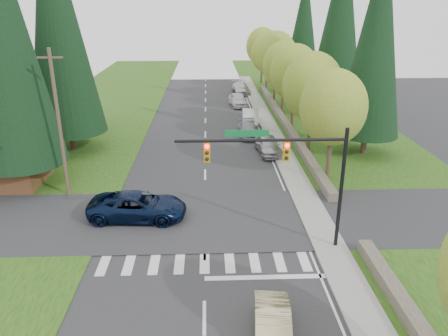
{
  "coord_description": "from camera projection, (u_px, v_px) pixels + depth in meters",
  "views": [
    {
      "loc": [
        0.26,
        -16.17,
        12.67
      ],
      "look_at": [
        1.25,
        9.58,
        2.8
      ],
      "focal_mm": 35.0,
      "sensor_mm": 36.0,
      "label": 1
    }
  ],
  "objects": [
    {
      "name": "suv_navy",
      "position": [
        138.0,
        206.0,
        26.92
      ],
      "size": [
        6.14,
        3.12,
        1.66
      ],
      "primitive_type": "imported",
      "rotation": [
        0.0,
        0.0,
        1.51
      ],
      "color": "black",
      "rests_on": "ground"
    },
    {
      "name": "parked_car_b",
      "position": [
        248.0,
        130.0,
        43.53
      ],
      "size": [
        1.91,
        4.62,
        1.33
      ],
      "primitive_type": "imported",
      "rotation": [
        0.0,
        0.0,
        0.01
      ],
      "color": "gray",
      "rests_on": "ground"
    },
    {
      "name": "decid_tree_4",
      "position": [
        276.0,
        55.0,
        56.97
      ],
      "size": [
        5.4,
        5.4,
        9.18
      ],
      "color": "#38281C",
      "rests_on": "ground"
    },
    {
      "name": "sidewalk_east",
      "position": [
        280.0,
        147.0,
        40.37
      ],
      "size": [
        1.8,
        80.0,
        0.13
      ],
      "primitive_type": "cube",
      "color": "gray",
      "rests_on": "ground"
    },
    {
      "name": "parked_car_e",
      "position": [
        241.0,
        88.0,
        63.71
      ],
      "size": [
        2.62,
        5.61,
        1.59
      ],
      "primitive_type": "imported",
      "rotation": [
        0.0,
        0.0,
        0.07
      ],
      "color": "silver",
      "rests_on": "ground"
    },
    {
      "name": "utility_pole",
      "position": [
        59.0,
        124.0,
        28.63
      ],
      "size": [
        1.6,
        0.24,
        10.0
      ],
      "color": "#473828",
      "rests_on": "ground"
    },
    {
      "name": "sedan_champagne",
      "position": [
        273.0,
        328.0,
        17.14
      ],
      "size": [
        1.78,
        4.16,
        1.33
      ],
      "primitive_type": "imported",
      "rotation": [
        0.0,
        0.0,
        -0.09
      ],
      "color": "beige",
      "rests_on": "ground"
    },
    {
      "name": "brown_building",
      "position": [
        0.0,
        140.0,
        31.95
      ],
      "size": [
        8.4,
        8.4,
        5.4
      ],
      "color": "#4C2D19",
      "rests_on": "ground"
    },
    {
      "name": "curb_east",
      "position": [
        271.0,
        147.0,
        40.33
      ],
      "size": [
        0.2,
        80.0,
        0.13
      ],
      "primitive_type": "cube",
      "color": "gray",
      "rests_on": "ground"
    },
    {
      "name": "grass_west",
      "position": [
        55.0,
        157.0,
        37.8
      ],
      "size": [
        14.0,
        110.0,
        0.06
      ],
      "primitive_type": "cube",
      "color": "#1C4111",
      "rests_on": "ground"
    },
    {
      "name": "parked_car_c",
      "position": [
        250.0,
        118.0,
        47.54
      ],
      "size": [
        2.03,
        4.99,
        1.61
      ],
      "primitive_type": "imported",
      "rotation": [
        0.0,
        0.0,
        -0.07
      ],
      "color": "silver",
      "rests_on": "ground"
    },
    {
      "name": "grass_east",
      "position": [
        352.0,
        153.0,
        38.73
      ],
      "size": [
        14.0,
        110.0,
        0.06
      ],
      "primitive_type": "cube",
      "color": "#1C4111",
      "rests_on": "ground"
    },
    {
      "name": "decid_tree_1",
      "position": [
        312.0,
        87.0,
        37.47
      ],
      "size": [
        5.2,
        5.2,
        8.8
      ],
      "color": "#38281C",
      "rests_on": "ground"
    },
    {
      "name": "cross_street",
      "position": [
        205.0,
        219.0,
        27.08
      ],
      "size": [
        120.0,
        8.0,
        0.1
      ],
      "primitive_type": "cube",
      "color": "#28282B",
      "rests_on": "ground"
    },
    {
      "name": "conifer_e_a",
      "position": [
        376.0,
        39.0,
        35.27
      ],
      "size": [
        5.44,
        5.44,
        17.8
      ],
      "color": "#38281C",
      "rests_on": "ground"
    },
    {
      "name": "conifer_w_c",
      "position": [
        57.0,
        19.0,
        35.67
      ],
      "size": [
        6.46,
        6.46,
        20.8
      ],
      "color": "#38281C",
      "rests_on": "ground"
    },
    {
      "name": "decid_tree_2",
      "position": [
        295.0,
        73.0,
        43.94
      ],
      "size": [
        5.0,
        5.0,
        8.82
      ],
      "color": "#38281C",
      "rests_on": "ground"
    },
    {
      "name": "decid_tree_3",
      "position": [
        284.0,
        66.0,
        50.57
      ],
      "size": [
        5.0,
        5.0,
        8.55
      ],
      "color": "#38281C",
      "rests_on": "ground"
    },
    {
      "name": "ground",
      "position": [
        204.0,
        302.0,
        19.61
      ],
      "size": [
        120.0,
        120.0,
        0.0
      ],
      "primitive_type": "plane",
      "color": "#28282B",
      "rests_on": "ground"
    },
    {
      "name": "stone_wall_north",
      "position": [
        284.0,
        121.0,
        47.79
      ],
      "size": [
        0.7,
        40.0,
        0.7
      ],
      "primitive_type": "cube",
      "color": "#4C4438",
      "rests_on": "ground"
    },
    {
      "name": "decid_tree_6",
      "position": [
        262.0,
        46.0,
        70.1
      ],
      "size": [
        5.2,
        5.2,
        8.86
      ],
      "color": "#38281C",
      "rests_on": "ground"
    },
    {
      "name": "traffic_signal",
      "position": [
        289.0,
        163.0,
        22.18
      ],
      "size": [
        8.7,
        0.37,
        6.8
      ],
      "color": "black",
      "rests_on": "ground"
    },
    {
      "name": "conifer_w_e",
      "position": [
        57.0,
        28.0,
        41.56
      ],
      "size": [
        5.78,
        5.78,
        18.8
      ],
      "color": "#38281C",
      "rests_on": "ground"
    },
    {
      "name": "parked_car_d",
      "position": [
        238.0,
        100.0,
        55.99
      ],
      "size": [
        2.48,
        4.96,
        1.62
      ],
      "primitive_type": "imported",
      "rotation": [
        0.0,
        0.0,
        0.12
      ],
      "color": "silver",
      "rests_on": "ground"
    },
    {
      "name": "conifer_w_a",
      "position": [
        3.0,
        32.0,
        28.35
      ],
      "size": [
        6.12,
        6.12,
        19.8
      ],
      "color": "#38281C",
      "rests_on": "ground"
    },
    {
      "name": "conifer_e_b",
      "position": [
        340.0,
        19.0,
        48.01
      ],
      "size": [
        6.12,
        6.12,
        19.8
      ],
      "color": "#38281C",
      "rests_on": "ground"
    },
    {
      "name": "decid_tree_5",
      "position": [
        267.0,
        53.0,
        63.68
      ],
      "size": [
        4.8,
        4.8,
        8.3
      ],
      "color": "#38281C",
      "rests_on": "ground"
    },
    {
      "name": "parked_car_a",
      "position": [
        269.0,
        145.0,
        38.49
      ],
      "size": [
        2.29,
        4.8,
        1.58
      ],
      "primitive_type": "imported",
      "rotation": [
        0.0,
        0.0,
        0.09
      ],
      "color": "#ABAAAF",
      "rests_on": "ground"
    },
    {
      "name": "conifer_e_c",
      "position": [
        304.0,
        27.0,
        61.58
      ],
      "size": [
        5.1,
        5.1,
        16.8
      ],
      "color": "#38281C",
      "rests_on": "ground"
    },
    {
      "name": "decid_tree_0",
      "position": [
        333.0,
        108.0,
        31.0
      ],
      "size": [
        4.8,
        4.8,
        8.37
      ],
      "color": "#38281C",
      "rests_on": "ground"
    }
  ]
}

